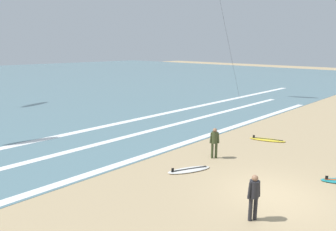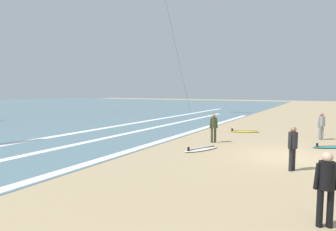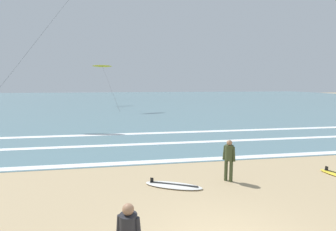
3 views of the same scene
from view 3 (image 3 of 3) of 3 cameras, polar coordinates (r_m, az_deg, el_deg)
ocean_surface at (r=55.98m, az=-7.08°, el=3.69°), size 140.00×90.00×0.01m
wave_foam_shoreline at (r=12.13m, az=4.48°, el=-10.21°), size 37.62×0.50×0.01m
wave_foam_mid_break at (r=15.21m, az=-3.44°, el=-6.53°), size 42.34×0.51×0.01m
wave_foam_outer_break at (r=18.56m, az=1.45°, el=-3.94°), size 58.24×0.62×0.01m
surfer_mid_group at (r=9.67m, az=13.91°, el=-9.22°), size 0.43×0.41×1.60m
surfboard_right_spare at (r=9.23m, az=1.27°, el=-15.84°), size 2.16×1.40×0.25m
kite_yellow_high_right at (r=43.21m, az=-14.93°, el=10.94°), size 4.70×11.46×6.72m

